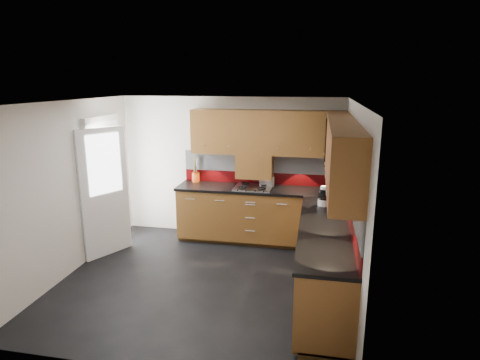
% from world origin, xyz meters
% --- Properties ---
extents(room, '(4.00, 3.80, 2.64)m').
position_xyz_m(room, '(0.00, 0.00, 1.50)').
color(room, black).
extents(base_cabinets, '(2.70, 3.20, 0.95)m').
position_xyz_m(base_cabinets, '(1.07, 0.72, 0.44)').
color(base_cabinets, '#573613').
rests_on(base_cabinets, room).
extents(countertop, '(2.72, 3.22, 0.04)m').
position_xyz_m(countertop, '(1.05, 0.70, 0.92)').
color(countertop, black).
rests_on(countertop, base_cabinets).
extents(backsplash, '(2.70, 3.20, 0.54)m').
position_xyz_m(backsplash, '(1.28, 0.93, 1.21)').
color(backsplash, maroon).
rests_on(backsplash, countertop).
extents(upper_cabinets, '(2.50, 3.20, 0.72)m').
position_xyz_m(upper_cabinets, '(1.23, 0.78, 1.84)').
color(upper_cabinets, '#573613').
rests_on(upper_cabinets, room).
extents(extractor_hood, '(0.60, 0.33, 0.40)m').
position_xyz_m(extractor_hood, '(0.45, 1.64, 1.28)').
color(extractor_hood, '#573613').
rests_on(extractor_hood, room).
extents(glass_cabinet, '(0.32, 0.80, 0.66)m').
position_xyz_m(glass_cabinet, '(1.71, 1.07, 1.87)').
color(glass_cabinet, black).
rests_on(glass_cabinet, room).
extents(back_door, '(0.42, 1.19, 2.04)m').
position_xyz_m(back_door, '(-1.78, 0.75, 1.03)').
color(back_door, white).
rests_on(back_door, room).
extents(gas_hob, '(0.61, 0.53, 0.05)m').
position_xyz_m(gas_hob, '(0.45, 1.47, 0.96)').
color(gas_hob, silver).
rests_on(gas_hob, countertop).
extents(utensil_pot, '(0.13, 0.13, 0.47)m').
position_xyz_m(utensil_pot, '(-0.60, 1.71, 1.04)').
color(utensil_pot, '#E25015').
rests_on(utensil_pot, countertop).
extents(toaster, '(0.27, 0.20, 0.18)m').
position_xyz_m(toaster, '(0.65, 1.64, 1.03)').
color(toaster, silver).
rests_on(toaster, countertop).
extents(food_processor, '(0.17, 0.17, 0.28)m').
position_xyz_m(food_processor, '(1.58, 0.74, 1.07)').
color(food_processor, white).
rests_on(food_processor, countertop).
extents(paper_towel, '(0.15, 0.15, 0.25)m').
position_xyz_m(paper_towel, '(1.67, 0.78, 1.07)').
color(paper_towel, white).
rests_on(paper_towel, countertop).
extents(orange_cloth, '(0.14, 0.12, 0.01)m').
position_xyz_m(orange_cloth, '(1.60, 1.08, 0.95)').
color(orange_cloth, orange).
rests_on(orange_cloth, countertop).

